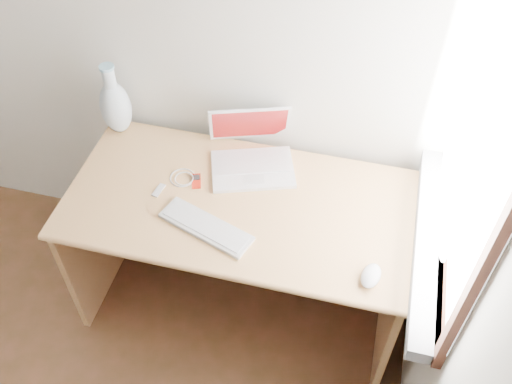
% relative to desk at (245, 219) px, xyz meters
% --- Properties ---
extents(window, '(0.11, 0.99, 1.10)m').
position_rel_desk_xyz_m(window, '(0.76, -0.14, 0.75)').
color(window, white).
rests_on(window, right_wall).
extents(desk, '(1.39, 0.69, 0.73)m').
position_rel_desk_xyz_m(desk, '(0.00, 0.00, 0.00)').
color(desk, tan).
rests_on(desk, floor).
extents(laptop, '(0.40, 0.38, 0.23)m').
position_rel_desk_xyz_m(laptop, '(0.01, 0.14, 0.26)').
color(laptop, white).
rests_on(laptop, desk).
extents(external_keyboard, '(0.39, 0.23, 0.02)m').
position_rel_desk_xyz_m(external_keyboard, '(-0.08, -0.25, 0.22)').
color(external_keyboard, silver).
rests_on(external_keyboard, desk).
extents(mouse, '(0.09, 0.12, 0.04)m').
position_rel_desk_xyz_m(mouse, '(0.55, -0.33, 0.23)').
color(mouse, white).
rests_on(mouse, desk).
extents(ipod, '(0.06, 0.09, 0.01)m').
position_rel_desk_xyz_m(ipod, '(-0.20, -0.02, 0.21)').
color(ipod, '#A2190B').
rests_on(ipod, desk).
extents(cable_coil, '(0.14, 0.14, 0.01)m').
position_rel_desk_xyz_m(cable_coil, '(-0.26, -0.02, 0.21)').
color(cable_coil, silver).
rests_on(cable_coil, desk).
extents(remote, '(0.04, 0.08, 0.01)m').
position_rel_desk_xyz_m(remote, '(-0.33, -0.11, 0.21)').
color(remote, silver).
rests_on(remote, desk).
extents(vase, '(0.13, 0.13, 0.34)m').
position_rel_desk_xyz_m(vase, '(-0.63, 0.20, 0.35)').
color(vase, white).
rests_on(vase, desk).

